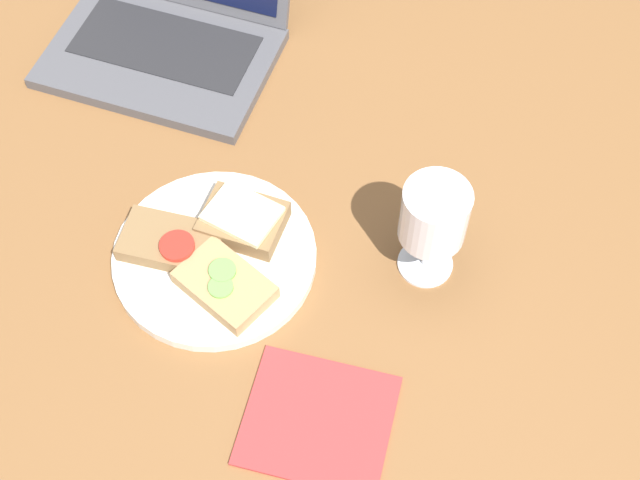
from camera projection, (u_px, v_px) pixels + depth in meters
wooden_table at (269, 258)px, 108.81cm from camera, size 140.00×140.00×3.00cm
plate at (215, 257)px, 106.24cm from camera, size 24.33×24.33×1.51cm
sandwich_with_cucumber at (225, 285)px, 102.09cm from camera, size 12.61×10.61×2.57cm
sandwich_with_cheese at (243, 220)px, 106.39cm from camera, size 9.61×7.79×3.21cm
sandwich_with_tomato at (172, 243)px, 105.15cm from camera, size 12.30×7.86×2.69cm
wine_glass at (434, 218)px, 98.18cm from camera, size 7.63×7.63×14.38cm
laptop at (170, 13)px, 122.53cm from camera, size 30.57×27.67×22.51cm
napkin at (318, 420)px, 95.88cm from camera, size 16.89×15.39×0.40cm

